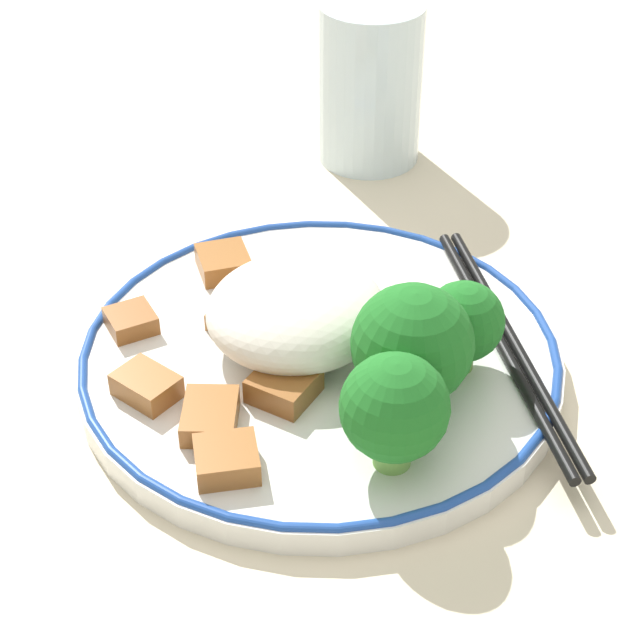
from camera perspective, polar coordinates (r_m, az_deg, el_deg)
ground_plane at (r=0.57m, az=0.00°, el=-2.72°), size 3.00×3.00×0.00m
plate at (r=0.56m, az=0.00°, el=-2.03°), size 0.25×0.25×0.02m
rice_mound at (r=0.55m, az=-1.27°, el=0.47°), size 0.09×0.09×0.04m
broccoli_back_left at (r=0.48m, az=4.00°, el=-4.76°), size 0.05×0.05×0.06m
broccoli_back_center at (r=0.51m, az=4.95°, el=-1.32°), size 0.06×0.06×0.07m
broccoli_back_right at (r=0.54m, az=7.67°, el=-0.13°), size 0.04×0.04×0.05m
meat_near_front at (r=0.58m, az=-4.61°, el=0.59°), size 0.04×0.04×0.01m
meat_near_left at (r=0.57m, az=1.20°, el=0.28°), size 0.04×0.03×0.01m
meat_near_right at (r=0.58m, az=-10.05°, el=-0.04°), size 0.03×0.03×0.01m
meat_near_back at (r=0.54m, az=-9.24°, el=-3.48°), size 0.03×0.04×0.01m
meat_on_rice_edge at (r=0.53m, az=-1.94°, el=-3.51°), size 0.04×0.04×0.01m
meat_mid_left at (r=0.62m, az=-5.19°, el=3.06°), size 0.04×0.04×0.01m
meat_mid_right at (r=0.52m, az=-5.88°, el=-5.12°), size 0.04×0.04×0.01m
meat_far_scatter at (r=0.49m, az=-5.01°, el=-7.44°), size 0.04×0.04×0.01m
chopsticks at (r=0.57m, az=9.94°, el=-1.17°), size 0.10×0.19×0.01m
drinking_glass at (r=0.74m, az=2.69°, el=12.50°), size 0.07×0.07×0.11m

